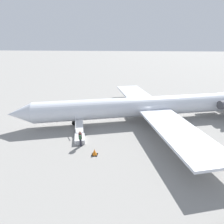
% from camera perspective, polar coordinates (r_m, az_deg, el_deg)
% --- Properties ---
extents(ground_plane, '(600.00, 600.00, 0.00)m').
position_cam_1_polar(ground_plane, '(25.47, 9.24, -2.69)').
color(ground_plane, gray).
extents(airplane_main, '(34.21, 26.78, 7.11)m').
position_cam_1_polar(airplane_main, '(25.05, 11.75, 1.94)').
color(airplane_main, silver).
rests_on(airplane_main, ground).
extents(boarding_stairs, '(2.24, 4.13, 1.75)m').
position_cam_1_polar(boarding_stairs, '(20.53, -10.50, -7.71)').
color(boarding_stairs, silver).
rests_on(boarding_stairs, ground).
extents(passenger, '(0.43, 0.57, 1.74)m').
position_cam_1_polar(passenger, '(18.86, -10.31, -8.30)').
color(passenger, '#23232D').
rests_on(passenger, ground).
extents(traffic_cone_near_stairs, '(0.61, 0.61, 0.67)m').
position_cam_1_polar(traffic_cone_near_stairs, '(17.65, -5.74, -12.91)').
color(traffic_cone_near_stairs, black).
rests_on(traffic_cone_near_stairs, ground).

